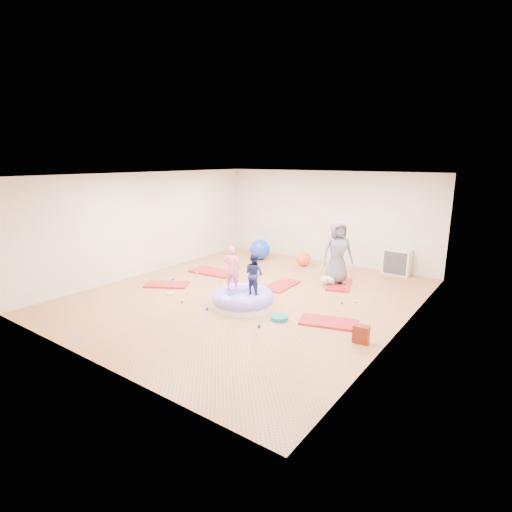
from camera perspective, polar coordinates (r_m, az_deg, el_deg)
The scene contains 19 objects.
room at distance 9.14m, azimuth -1.10°, elevation 2.68°, with size 7.01×8.01×2.81m.
gym_mat_front_left at distance 10.47m, azimuth -12.64°, elevation -4.00°, with size 1.08×0.54×0.04m, color maroon.
gym_mat_mid_left at distance 11.38m, azimuth -6.18°, elevation -2.27°, with size 1.29×0.65×0.05m, color maroon.
gym_mat_center_back at distance 10.17m, azimuth 3.62°, elevation -4.20°, with size 1.09×0.54×0.05m, color maroon.
gym_mat_right at distance 8.08m, azimuth 10.31°, elevation -9.28°, with size 1.11×0.56×0.05m, color maroon.
gym_mat_rear_right at distance 10.44m, azimuth 11.79°, elevation -3.99°, with size 1.15×0.58×0.05m, color maroon.
inflatable_cushion at distance 8.74m, azimuth -1.88°, elevation -6.25°, with size 1.36×1.36×0.43m.
child_pink at distance 8.68m, azimuth -3.49°, elevation -1.43°, with size 0.36×0.24×0.99m, color pink.
child_navy at distance 8.38m, azimuth -0.28°, elevation -2.24°, with size 0.44×0.34×0.90m, color navy.
adult_caregiver at distance 10.31m, azimuth 11.60°, elevation 0.55°, with size 0.78×0.51×1.60m, color #565565.
infant at distance 10.32m, azimuth 10.11°, elevation -3.37°, with size 0.36×0.36×0.21m.
ball_pit_balls at distance 9.47m, azimuth -2.20°, elevation -5.49°, with size 4.67×2.44×0.07m.
exercise_ball_blue at distance 12.78m, azimuth 0.57°, elevation 0.95°, with size 0.65×0.65×0.65m, color blue.
exercise_ball_orange at distance 12.10m, azimuth 6.83°, elevation -0.41°, with size 0.43×0.43×0.43m, color #F54E24.
infant_play_gym at distance 11.58m, azimuth 10.97°, elevation -0.75°, with size 0.59×0.56×0.46m.
cube_shelf at distance 11.73m, azimuth 19.46°, elevation -0.82°, with size 0.72×0.36×0.72m.
balance_disc at distance 8.13m, azimuth 3.36°, elevation -8.79°, with size 0.36×0.36×0.08m, color #157584.
backpack at distance 7.36m, azimuth 14.77°, elevation -10.75°, with size 0.28×0.17×0.32m, color #B82606.
yellow_toy at distance 9.79m, azimuth -12.07°, elevation -5.26°, with size 0.19×0.19×0.03m, color yellow.
Camera 1 is at (5.38, -7.18, 3.15)m, focal length 28.00 mm.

